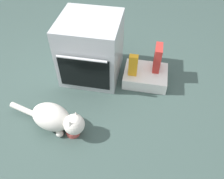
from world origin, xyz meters
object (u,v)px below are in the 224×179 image
object	(u,v)px
food_bowl	(73,131)
cat	(56,118)
cereal_box	(158,58)
pantry_cabinet	(145,76)
oven	(91,49)
juice_carton	(133,65)

from	to	relation	value
food_bowl	cat	distance (m)	0.19
cat	cereal_box	world-z (taller)	cereal_box
pantry_cabinet	cat	xyz separation A→B (m)	(-0.73, -0.77, 0.07)
pantry_cabinet	food_bowl	world-z (taller)	pantry_cabinet
oven	cereal_box	distance (m)	0.70
pantry_cabinet	oven	bearing A→B (deg)	178.02
pantry_cabinet	cat	distance (m)	1.06
cat	pantry_cabinet	bearing A→B (deg)	59.39
juice_carton	cereal_box	world-z (taller)	cereal_box
food_bowl	cereal_box	bearing A→B (deg)	52.57
food_bowl	juice_carton	bearing A→B (deg)	59.52
oven	pantry_cabinet	xyz separation A→B (m)	(0.60, -0.02, -0.27)
food_bowl	cat	bearing A→B (deg)	167.22
cat	food_bowl	bearing A→B (deg)	0.00
pantry_cabinet	cereal_box	bearing A→B (deg)	36.84
pantry_cabinet	cereal_box	distance (m)	0.24
oven	pantry_cabinet	world-z (taller)	oven
pantry_cabinet	juice_carton	size ratio (longest dim) A/B	1.91
pantry_cabinet	juice_carton	distance (m)	0.24
oven	cat	distance (m)	0.82
juice_carton	food_bowl	bearing A→B (deg)	-120.48
oven	cereal_box	world-z (taller)	oven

